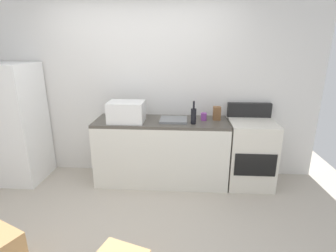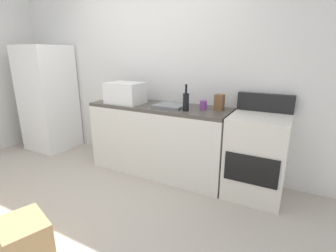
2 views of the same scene
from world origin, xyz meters
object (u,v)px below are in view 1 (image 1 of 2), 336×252
object	(u,v)px
stove_oven	(250,152)
wine_bottle	(194,116)
refrigerator	(14,124)
microwave	(126,112)
knife_block	(217,113)
coffee_mug	(204,117)

from	to	relation	value
stove_oven	wine_bottle	size ratio (longest dim) A/B	3.67
refrigerator	microwave	size ratio (longest dim) A/B	3.59
wine_bottle	microwave	bearing A→B (deg)	177.38
microwave	wine_bottle	bearing A→B (deg)	-2.62
refrigerator	knife_block	distance (m)	2.81
refrigerator	knife_block	size ratio (longest dim) A/B	9.17
stove_oven	microwave	distance (m)	1.77
refrigerator	microwave	xyz separation A→B (m)	(1.60, -0.04, 0.21)
microwave	refrigerator	bearing A→B (deg)	178.48
refrigerator	microwave	world-z (taller)	refrigerator
refrigerator	wine_bottle	distance (m)	2.49
coffee_mug	knife_block	world-z (taller)	knife_block
stove_oven	microwave	size ratio (longest dim) A/B	2.39
wine_bottle	knife_block	size ratio (longest dim) A/B	1.67
refrigerator	wine_bottle	xyz separation A→B (m)	(2.48, -0.08, 0.18)
wine_bottle	knife_block	xyz separation A→B (m)	(0.32, 0.21, -0.02)
stove_oven	knife_block	xyz separation A→B (m)	(-0.47, 0.08, 0.52)
stove_oven	wine_bottle	xyz separation A→B (m)	(-0.79, -0.14, 0.54)
microwave	knife_block	size ratio (longest dim) A/B	2.56
stove_oven	knife_block	distance (m)	0.71
wine_bottle	knife_block	world-z (taller)	wine_bottle
refrigerator	knife_block	world-z (taller)	refrigerator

